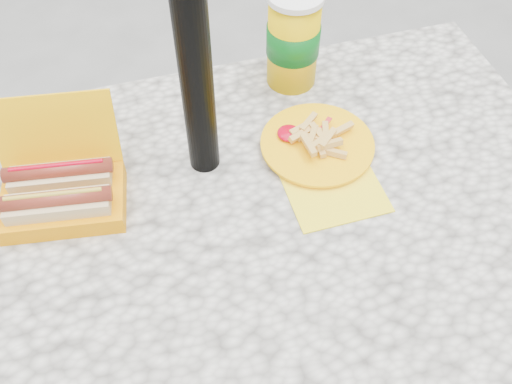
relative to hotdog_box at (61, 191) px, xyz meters
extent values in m
cube|color=beige|center=(0.23, -0.13, -0.06)|extent=(1.20, 0.80, 0.05)
cylinder|color=black|center=(0.73, 0.17, -0.43)|extent=(0.07, 0.07, 0.70)
cube|color=#FFB303|center=(0.00, -0.01, -0.02)|extent=(0.20, 0.15, 0.03)
cube|color=#FFB303|center=(0.01, 0.07, 0.06)|extent=(0.19, 0.07, 0.12)
cube|color=#CAAC88|center=(-0.01, -0.03, 0.00)|extent=(0.16, 0.07, 0.04)
cylinder|color=brown|center=(-0.01, -0.03, 0.02)|extent=(0.17, 0.05, 0.02)
cylinder|color=#B39328|center=(-0.01, -0.03, 0.04)|extent=(0.14, 0.03, 0.01)
cube|color=#CAAC88|center=(0.00, 0.02, 0.00)|extent=(0.16, 0.07, 0.04)
cylinder|color=brown|center=(0.00, 0.02, 0.02)|extent=(0.17, 0.05, 0.02)
cylinder|color=#A80016|center=(0.00, 0.02, 0.04)|extent=(0.14, 0.03, 0.01)
cube|color=yellow|center=(0.42, -0.08, -0.03)|extent=(0.15, 0.15, 0.00)
cylinder|color=#FFB303|center=(0.43, 0.01, -0.03)|extent=(0.19, 0.19, 0.01)
cylinder|color=#FFB303|center=(0.43, 0.01, -0.02)|extent=(0.20, 0.20, 0.01)
cube|color=#E1BD4C|center=(0.43, 0.01, -0.01)|extent=(0.03, 0.05, 0.01)
cube|color=#E1BD4C|center=(0.41, 0.03, -0.01)|extent=(0.04, 0.04, 0.01)
cube|color=#E1BD4C|center=(0.44, -0.03, -0.01)|extent=(0.05, 0.04, 0.01)
cube|color=#E1BD4C|center=(0.47, 0.01, -0.01)|extent=(0.05, 0.03, 0.01)
cube|color=#E1BD4C|center=(0.42, 0.01, 0.00)|extent=(0.04, 0.05, 0.01)
cube|color=#E1BD4C|center=(0.44, -0.01, 0.00)|extent=(0.04, 0.04, 0.01)
cube|color=#E1BD4C|center=(0.43, 0.01, -0.01)|extent=(0.05, 0.02, 0.01)
cube|color=#E1BD4C|center=(0.40, 0.02, -0.01)|extent=(0.05, 0.03, 0.01)
cube|color=#E1BD4C|center=(0.44, 0.01, 0.00)|extent=(0.02, 0.05, 0.01)
cube|color=#E1BD4C|center=(0.41, 0.02, -0.02)|extent=(0.02, 0.05, 0.01)
cube|color=#E1BD4C|center=(0.42, 0.04, -0.01)|extent=(0.04, 0.04, 0.01)
cube|color=#E1BD4C|center=(0.40, -0.01, 0.00)|extent=(0.01, 0.05, 0.01)
cube|color=#E1BD4C|center=(0.42, -0.01, 0.00)|extent=(0.05, 0.03, 0.01)
cube|color=#E1BD4C|center=(0.44, -0.02, 0.00)|extent=(0.05, 0.01, 0.01)
cube|color=#E1BD4C|center=(0.42, 0.00, -0.01)|extent=(0.04, 0.04, 0.01)
cube|color=#E1BD4C|center=(0.43, 0.01, 0.00)|extent=(0.02, 0.05, 0.01)
cube|color=#E1BD4C|center=(0.41, 0.04, -0.01)|extent=(0.05, 0.03, 0.01)
cube|color=#E1BD4C|center=(0.42, 0.00, -0.01)|extent=(0.05, 0.03, 0.01)
cube|color=#E1BD4C|center=(0.43, 0.01, -0.01)|extent=(0.05, 0.02, 0.01)
cube|color=#E1BD4C|center=(0.42, -0.01, -0.01)|extent=(0.01, 0.05, 0.01)
ellipsoid|color=#A80016|center=(0.38, 0.04, -0.02)|extent=(0.04, 0.04, 0.01)
cube|color=red|center=(0.43, 0.02, -0.01)|extent=(0.06, 0.06, 0.00)
cylinder|color=#EBB800|center=(0.44, 0.19, 0.05)|extent=(0.09, 0.09, 0.18)
cylinder|color=#065815|center=(0.44, 0.19, 0.06)|extent=(0.10, 0.10, 0.06)
camera|label=1|loc=(0.14, -0.61, 0.69)|focal=40.00mm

